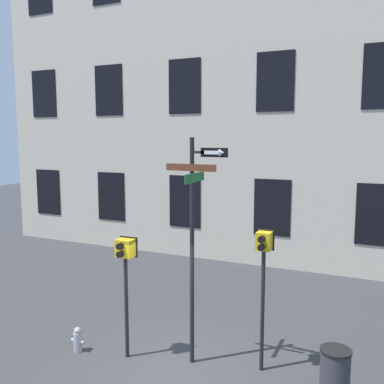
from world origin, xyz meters
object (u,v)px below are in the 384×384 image
at_px(street_sign_pole, 194,233).
at_px(fire_hydrant, 78,340).
at_px(pedestrian_signal_left, 125,263).
at_px(pedestrian_signal_right, 263,264).
at_px(trash_bin, 335,373).

bearing_deg(street_sign_pole, fire_hydrant, -166.02).
relative_size(street_sign_pole, pedestrian_signal_left, 1.79).
height_order(pedestrian_signal_right, trash_bin, pedestrian_signal_right).
relative_size(street_sign_pole, fire_hydrant, 8.51).
distance_m(street_sign_pole, pedestrian_signal_left, 1.62).
bearing_deg(fire_hydrant, street_sign_pole, 13.98).
bearing_deg(pedestrian_signal_left, fire_hydrant, -167.44).
xyz_separation_m(pedestrian_signal_left, pedestrian_signal_right, (2.75, 0.68, 0.14)).
xyz_separation_m(pedestrian_signal_left, fire_hydrant, (-1.12, -0.25, -1.80)).
bearing_deg(pedestrian_signal_left, pedestrian_signal_right, 13.90).
bearing_deg(street_sign_pole, pedestrian_signal_left, -164.91).
relative_size(pedestrian_signal_right, trash_bin, 3.13).
distance_m(pedestrian_signal_right, fire_hydrant, 4.43).
relative_size(pedestrian_signal_left, trash_bin, 2.83).
xyz_separation_m(street_sign_pole, pedestrian_signal_right, (1.35, 0.30, -0.56)).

